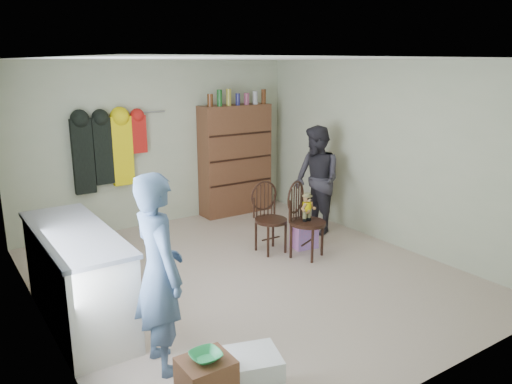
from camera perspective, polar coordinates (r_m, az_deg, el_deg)
ground_plane at (r=6.04m, az=-0.92°, el=-9.50°), size 5.00×5.00×0.00m
room_walls at (r=6.03m, az=-3.76°, el=6.11°), size 5.00×5.00×5.00m
counter at (r=5.14m, az=-19.71°, el=-9.13°), size 0.64×1.86×0.94m
bowl at (r=3.58m, az=-5.77°, el=-18.18°), size 0.21×0.21×0.05m
plastic_tub at (r=3.99m, az=-0.33°, el=-20.29°), size 0.48×0.47×0.37m
chair_front at (r=6.45m, az=5.52°, el=-2.59°), size 0.58×0.58×1.00m
chair_far at (r=6.63m, az=1.44°, el=-2.59°), size 0.43×0.43×0.94m
striped_bag at (r=6.88m, az=5.52°, el=-4.96°), size 0.35×0.29×0.34m
person_left at (r=4.12m, az=-11.02°, el=-9.07°), size 0.41×0.61×1.66m
person_right at (r=7.35m, az=6.95°, el=1.36°), size 0.70×0.85×1.59m
dresser at (r=8.27m, az=-2.40°, el=3.78°), size 1.20×0.39×2.06m
coat_rack at (r=7.43m, az=-16.58°, el=4.59°), size 1.42×0.12×1.09m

